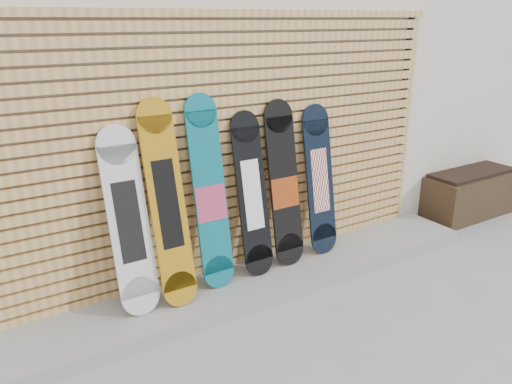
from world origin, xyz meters
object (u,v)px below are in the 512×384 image
at_px(snowboard_4, 284,185).
at_px(snowboard_1, 167,204).
at_px(planter_box, 469,193).
at_px(snowboard_2, 210,195).
at_px(snowboard_0, 129,222).
at_px(snowboard_3, 252,195).
at_px(snowboard_5, 320,180).

bearing_deg(snowboard_4, snowboard_1, -177.32).
height_order(planter_box, snowboard_2, snowboard_2).
distance_m(snowboard_2, snowboard_4, 0.73).
bearing_deg(planter_box, snowboard_1, -179.46).
bearing_deg(snowboard_0, planter_box, 0.18).
bearing_deg(snowboard_3, snowboard_4, 1.09).
xyz_separation_m(planter_box, snowboard_3, (-3.01, 0.01, 0.55)).
bearing_deg(snowboard_2, snowboard_0, -178.14).
bearing_deg(snowboard_1, snowboard_5, 2.41).
height_order(snowboard_0, snowboard_3, snowboard_0).
xyz_separation_m(snowboard_2, snowboard_5, (1.14, 0.02, -0.08)).
height_order(planter_box, snowboard_0, snowboard_0).
height_order(snowboard_1, snowboard_2, same).
xyz_separation_m(snowboard_3, snowboard_4, (0.34, 0.01, 0.02)).
bearing_deg(snowboard_1, planter_box, 0.54).
height_order(snowboard_4, snowboard_5, snowboard_4).
relative_size(planter_box, snowboard_1, 0.77).
xyz_separation_m(snowboard_1, snowboard_4, (1.11, 0.05, -0.06)).
bearing_deg(snowboard_4, planter_box, -0.36).
bearing_deg(snowboard_4, snowboard_3, -178.91).
height_order(snowboard_3, snowboard_4, snowboard_4).
height_order(planter_box, snowboard_4, snowboard_4).
bearing_deg(snowboard_5, snowboard_0, -178.69).
xyz_separation_m(snowboard_0, snowboard_5, (1.82, 0.04, -0.01)).
xyz_separation_m(planter_box, snowboard_1, (-3.79, -0.04, 0.63)).
distance_m(snowboard_0, snowboard_4, 1.42).
bearing_deg(snowboard_5, snowboard_3, -178.60).
distance_m(snowboard_2, snowboard_5, 1.14).
relative_size(snowboard_3, snowboard_4, 0.96).
bearing_deg(planter_box, snowboard_3, 179.80).
distance_m(planter_box, snowboard_5, 2.33).
bearing_deg(snowboard_3, snowboard_0, -178.76).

